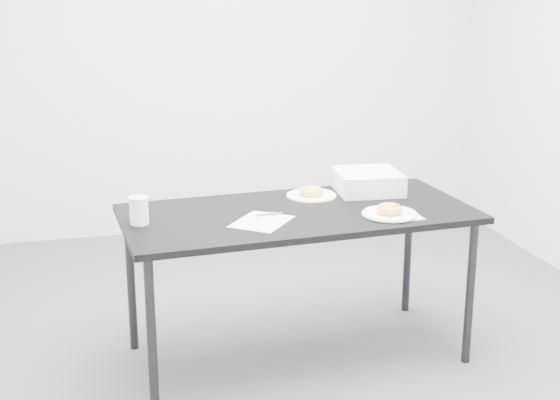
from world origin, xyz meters
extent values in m
plane|color=#4D4D52|center=(0.00, 0.00, 0.00)|extent=(4.00, 4.00, 0.00)
cube|color=silver|center=(0.00, 2.00, 1.35)|extent=(4.00, 0.02, 2.70)
cube|color=black|center=(0.06, -0.12, 0.73)|extent=(1.69, 0.88, 0.03)
cylinder|color=black|center=(-0.67, -0.50, 0.36)|extent=(0.04, 0.04, 0.72)
cylinder|color=black|center=(-0.72, 0.14, 0.36)|extent=(0.04, 0.04, 0.72)
cylinder|color=black|center=(0.84, -0.39, 0.36)|extent=(0.04, 0.04, 0.72)
cylinder|color=black|center=(0.80, 0.25, 0.36)|extent=(0.04, 0.04, 0.72)
cube|color=white|center=(-0.14, -0.25, 0.75)|extent=(0.34, 0.35, 0.00)
cube|color=green|center=(-0.07, -0.16, 0.75)|extent=(0.06, 0.06, 0.00)
cylinder|color=#0B7E77|center=(-0.09, -0.17, 0.76)|extent=(0.13, 0.02, 0.01)
cube|color=white|center=(0.49, -0.32, 0.75)|extent=(0.18, 0.18, 0.00)
cylinder|color=white|center=(0.45, -0.30, 0.76)|extent=(0.26, 0.26, 0.01)
torus|color=gold|center=(0.45, -0.30, 0.78)|extent=(0.13, 0.13, 0.04)
cylinder|color=white|center=(0.19, 0.10, 0.75)|extent=(0.25, 0.25, 0.01)
torus|color=gold|center=(0.19, 0.10, 0.78)|extent=(0.14, 0.14, 0.04)
cylinder|color=white|center=(-0.68, -0.15, 0.81)|extent=(0.08, 0.08, 0.13)
cylinder|color=white|center=(0.45, 0.23, 0.75)|extent=(0.09, 0.09, 0.01)
cube|color=silver|center=(0.50, 0.12, 0.80)|extent=(0.34, 0.34, 0.11)
camera|label=1|loc=(-0.87, -3.52, 1.81)|focal=50.00mm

